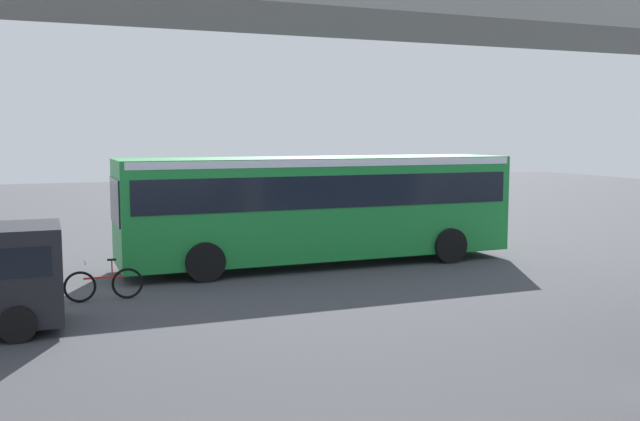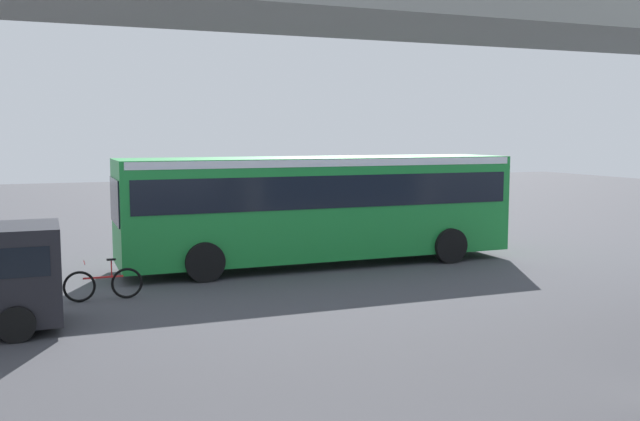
# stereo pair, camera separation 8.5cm
# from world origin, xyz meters

# --- Properties ---
(ground) EXTENTS (80.00, 80.00, 0.00)m
(ground) POSITION_xyz_m (0.00, 0.00, 0.00)
(ground) COLOR #424247
(city_bus) EXTENTS (11.54, 2.85, 3.15)m
(city_bus) POSITION_xyz_m (0.88, 0.06, 1.88)
(city_bus) COLOR #1E8C38
(city_bus) RESTS_ON ground
(bicycle_red) EXTENTS (1.77, 0.44, 0.96)m
(bicycle_red) POSITION_xyz_m (7.16, 2.50, 0.37)
(bicycle_red) COLOR black
(bicycle_red) RESTS_ON ground
(pedestrian) EXTENTS (0.38, 0.38, 1.79)m
(pedestrian) POSITION_xyz_m (5.20, -3.81, 0.89)
(pedestrian) COLOR #2D2D38
(pedestrian) RESTS_ON ground
(traffic_sign) EXTENTS (0.08, 0.60, 2.80)m
(traffic_sign) POSITION_xyz_m (2.96, -3.91, 1.89)
(traffic_sign) COLOR slate
(traffic_sign) RESTS_ON ground
(lane_dash_leftmost) EXTENTS (2.00, 0.20, 0.01)m
(lane_dash_leftmost) POSITION_xyz_m (-4.00, -2.02, 0.00)
(lane_dash_leftmost) COLOR silver
(lane_dash_leftmost) RESTS_ON ground
(lane_dash_left) EXTENTS (2.00, 0.20, 0.01)m
(lane_dash_left) POSITION_xyz_m (0.00, -2.02, 0.00)
(lane_dash_left) COLOR silver
(lane_dash_left) RESTS_ON ground
(lane_dash_centre) EXTENTS (2.00, 0.20, 0.01)m
(lane_dash_centre) POSITION_xyz_m (4.00, -2.02, 0.00)
(lane_dash_centre) COLOR silver
(lane_dash_centre) RESTS_ON ground
(pedestrian_overpass) EXTENTS (30.55, 2.60, 6.94)m
(pedestrian_overpass) POSITION_xyz_m (0.00, 9.76, 5.20)
(pedestrian_overpass) COLOR gray
(pedestrian_overpass) RESTS_ON ground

